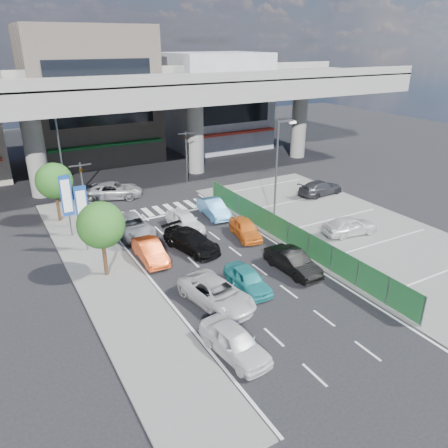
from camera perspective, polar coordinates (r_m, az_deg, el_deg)
ground at (r=27.01m, az=1.84°, el=-6.80°), size 120.00×120.00×0.00m
parking_lot at (r=34.71m, az=15.77°, el=-0.64°), size 12.00×28.00×0.06m
sidewalk_left at (r=27.92m, az=-15.05°, el=-6.45°), size 4.00×30.00×0.12m
fence_run at (r=30.10m, az=9.51°, el=-1.94°), size 0.16×22.00×1.80m
expressway at (r=43.99m, az=-13.72°, el=16.23°), size 64.00×14.00×10.75m
building_center at (r=54.67m, az=-17.06°, el=15.72°), size 14.00×10.90×15.00m
building_east at (r=59.62m, az=-1.04°, el=15.73°), size 12.00×10.90×12.00m
traffic_light_left at (r=33.89m, az=-18.07°, el=5.56°), size 1.60×1.24×5.20m
traffic_light_right at (r=43.88m, az=-4.99°, el=10.35°), size 1.60×1.24×5.20m
street_lamp_right at (r=33.60m, az=7.13°, el=7.86°), size 1.65×0.22×8.00m
street_lamp_left at (r=39.39m, az=-20.36°, el=8.84°), size 1.65×0.22×8.00m
signboard_near at (r=30.23m, az=-18.02°, el=1.78°), size 0.80×0.14×4.70m
signboard_far at (r=32.97m, az=-19.86°, el=3.26°), size 0.80×0.14×4.70m
tree_near at (r=26.50m, az=-15.77°, el=-0.16°), size 2.80×2.80×4.80m
tree_far at (r=36.17m, az=-21.31°, el=5.26°), size 2.80×2.80×4.80m
van_white_back_left at (r=20.59m, az=1.40°, el=-15.11°), size 2.11×4.22×1.38m
sedan_white_mid_left at (r=23.99m, az=-0.98°, el=-9.02°), size 3.03×5.24×1.37m
taxi_teal_mid at (r=25.41m, az=3.12°, el=-7.20°), size 1.66×3.84×1.29m
hatch_black_mid_right at (r=27.48m, az=8.98°, el=-4.90°), size 1.61×4.24×1.38m
taxi_orange_left at (r=28.94m, az=-9.63°, el=-3.52°), size 1.51×4.04×1.32m
sedan_black_mid at (r=30.00m, az=-4.28°, el=-2.20°), size 3.00×5.08×1.38m
taxi_orange_right at (r=31.95m, az=2.81°, el=-0.61°), size 2.30×4.08×1.31m
wagon_silver_front_left at (r=33.00m, az=-11.94°, el=-0.25°), size 2.57×5.09×1.38m
sedan_white_front_mid at (r=33.40m, az=-5.13°, el=0.46°), size 1.97×4.18×1.38m
kei_truck_front_right at (r=35.74m, az=-1.38°, el=2.07°), size 1.83×4.30×1.38m
crossing_wagon_silver at (r=41.20m, az=-14.35°, el=4.28°), size 5.83×4.02×1.48m
parked_sedan_white at (r=33.49m, az=16.09°, el=-0.19°), size 4.32×2.22×1.41m
parked_sedan_dgrey at (r=41.64m, az=12.50°, el=4.62°), size 4.67×2.15×1.32m
traffic_cone at (r=32.73m, az=6.44°, el=-0.58°), size 0.38×0.38×0.73m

